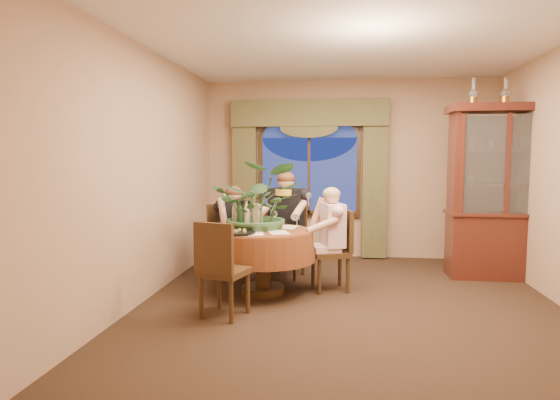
# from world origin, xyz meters

# --- Properties ---
(floor) EXTENTS (5.00, 5.00, 0.00)m
(floor) POSITION_xyz_m (0.00, 0.00, 0.00)
(floor) COLOR black
(floor) RESTS_ON ground
(wall_back) EXTENTS (4.50, 0.00, 4.50)m
(wall_back) POSITION_xyz_m (0.00, 2.50, 1.40)
(wall_back) COLOR #A07E62
(wall_back) RESTS_ON ground
(ceiling) EXTENTS (5.00, 5.00, 0.00)m
(ceiling) POSITION_xyz_m (0.00, 0.00, 2.80)
(ceiling) COLOR white
(ceiling) RESTS_ON wall_back
(window) EXTENTS (1.62, 0.10, 1.32)m
(window) POSITION_xyz_m (-0.60, 2.43, 1.30)
(window) COLOR navy
(window) RESTS_ON wall_back
(arched_transom) EXTENTS (1.60, 0.06, 0.44)m
(arched_transom) POSITION_xyz_m (-0.60, 2.43, 2.08)
(arched_transom) COLOR navy
(arched_transom) RESTS_ON wall_back
(drapery_left) EXTENTS (0.38, 0.14, 2.32)m
(drapery_left) POSITION_xyz_m (-1.63, 2.38, 1.18)
(drapery_left) COLOR #474626
(drapery_left) RESTS_ON floor
(drapery_right) EXTENTS (0.38, 0.14, 2.32)m
(drapery_right) POSITION_xyz_m (0.43, 2.38, 1.18)
(drapery_right) COLOR #474626
(drapery_right) RESTS_ON floor
(swag_valance) EXTENTS (2.45, 0.16, 0.42)m
(swag_valance) POSITION_xyz_m (-0.60, 2.35, 2.28)
(swag_valance) COLOR #474626
(swag_valance) RESTS_ON wall_back
(dining_table) EXTENTS (1.27, 1.27, 0.75)m
(dining_table) POSITION_xyz_m (-0.99, 0.30, 0.38)
(dining_table) COLOR maroon
(dining_table) RESTS_ON floor
(china_cabinet) EXTENTS (1.40, 0.55, 2.27)m
(china_cabinet) POSITION_xyz_m (1.98, 1.40, 1.13)
(china_cabinet) COLOR #3B1813
(china_cabinet) RESTS_ON floor
(oil_lamp_left) EXTENTS (0.11, 0.11, 0.34)m
(oil_lamp_left) POSITION_xyz_m (1.59, 1.40, 2.44)
(oil_lamp_left) COLOR #A5722D
(oil_lamp_left) RESTS_ON china_cabinet
(oil_lamp_center) EXTENTS (0.11, 0.11, 0.34)m
(oil_lamp_center) POSITION_xyz_m (1.98, 1.40, 2.44)
(oil_lamp_center) COLOR #A5722D
(oil_lamp_center) RESTS_ON china_cabinet
(oil_lamp_right) EXTENTS (0.11, 0.11, 0.34)m
(oil_lamp_right) POSITION_xyz_m (2.38, 1.40, 2.44)
(oil_lamp_right) COLOR #A5722D
(oil_lamp_right) RESTS_ON china_cabinet
(chair_right) EXTENTS (0.52, 0.52, 0.96)m
(chair_right) POSITION_xyz_m (-0.21, 0.52, 0.48)
(chair_right) COLOR black
(chair_right) RESTS_ON floor
(chair_back_right) EXTENTS (0.51, 0.51, 0.96)m
(chair_back_right) POSITION_xyz_m (-0.80, 1.07, 0.48)
(chair_back_right) COLOR black
(chair_back_right) RESTS_ON floor
(chair_back) EXTENTS (0.59, 0.59, 0.96)m
(chair_back) POSITION_xyz_m (-1.56, 0.94, 0.48)
(chair_back) COLOR black
(chair_back) RESTS_ON floor
(chair_front_left) EXTENTS (0.52, 0.52, 0.96)m
(chair_front_left) POSITION_xyz_m (-1.24, -0.55, 0.48)
(chair_front_left) COLOR black
(chair_front_left) RESTS_ON floor
(person_pink) EXTENTS (0.52, 0.55, 1.24)m
(person_pink) POSITION_xyz_m (-0.19, 0.55, 0.62)
(person_pink) COLOR beige
(person_pink) RESTS_ON floor
(person_back) EXTENTS (0.59, 0.59, 1.22)m
(person_back) POSITION_xyz_m (-1.49, 0.91, 0.61)
(person_back) COLOR black
(person_back) RESTS_ON floor
(person_scarf) EXTENTS (0.59, 0.56, 1.41)m
(person_scarf) POSITION_xyz_m (-0.81, 1.13, 0.70)
(person_scarf) COLOR black
(person_scarf) RESTS_ON floor
(stoneware_vase) EXTENTS (0.15, 0.15, 0.29)m
(stoneware_vase) POSITION_xyz_m (-1.09, 0.43, 0.89)
(stoneware_vase) COLOR #97825D
(stoneware_vase) RESTS_ON dining_table
(centerpiece_plant) EXTENTS (1.07, 1.19, 0.93)m
(centerpiece_plant) POSITION_xyz_m (-1.05, 0.43, 1.41)
(centerpiece_plant) COLOR #335A31
(centerpiece_plant) RESTS_ON dining_table
(olive_bowl) EXTENTS (0.15, 0.15, 0.05)m
(olive_bowl) POSITION_xyz_m (-0.95, 0.22, 0.77)
(olive_bowl) COLOR brown
(olive_bowl) RESTS_ON dining_table
(cheese_platter) EXTENTS (0.34, 0.34, 0.02)m
(cheese_platter) POSITION_xyz_m (-1.19, -0.03, 0.76)
(cheese_platter) COLOR black
(cheese_platter) RESTS_ON dining_table
(wine_bottle_0) EXTENTS (0.07, 0.07, 0.33)m
(wine_bottle_0) POSITION_xyz_m (-1.19, 0.33, 0.92)
(wine_bottle_0) COLOR tan
(wine_bottle_0) RESTS_ON dining_table
(wine_bottle_1) EXTENTS (0.07, 0.07, 0.33)m
(wine_bottle_1) POSITION_xyz_m (-1.24, 0.45, 0.92)
(wine_bottle_1) COLOR black
(wine_bottle_1) RESTS_ON dining_table
(wine_bottle_2) EXTENTS (0.07, 0.07, 0.33)m
(wine_bottle_2) POSITION_xyz_m (-1.26, 0.28, 0.92)
(wine_bottle_2) COLOR black
(wine_bottle_2) RESTS_ON dining_table
(wine_bottle_3) EXTENTS (0.07, 0.07, 0.33)m
(wine_bottle_3) POSITION_xyz_m (-1.34, 0.39, 0.92)
(wine_bottle_3) COLOR tan
(wine_bottle_3) RESTS_ON dining_table
(tasting_paper_0) EXTENTS (0.30, 0.36, 0.00)m
(tasting_paper_0) POSITION_xyz_m (-0.78, 0.11, 0.75)
(tasting_paper_0) COLOR white
(tasting_paper_0) RESTS_ON dining_table
(tasting_paper_1) EXTENTS (0.25, 0.33, 0.00)m
(tasting_paper_1) POSITION_xyz_m (-0.72, 0.51, 0.75)
(tasting_paper_1) COLOR white
(tasting_paper_1) RESTS_ON dining_table
(tasting_paper_2) EXTENTS (0.28, 0.34, 0.00)m
(tasting_paper_2) POSITION_xyz_m (-1.04, 0.00, 0.75)
(tasting_paper_2) COLOR white
(tasting_paper_2) RESTS_ON dining_table
(wine_glass_person_pink) EXTENTS (0.07, 0.07, 0.18)m
(wine_glass_person_pink) POSITION_xyz_m (-0.61, 0.42, 0.84)
(wine_glass_person_pink) COLOR silver
(wine_glass_person_pink) RESTS_ON dining_table
(wine_glass_person_back) EXTENTS (0.07, 0.07, 0.18)m
(wine_glass_person_back) POSITION_xyz_m (-1.25, 0.61, 0.84)
(wine_glass_person_back) COLOR silver
(wine_glass_person_back) RESTS_ON dining_table
(wine_glass_person_scarf) EXTENTS (0.07, 0.07, 0.18)m
(wine_glass_person_scarf) POSITION_xyz_m (-0.90, 0.69, 0.84)
(wine_glass_person_scarf) COLOR silver
(wine_glass_person_scarf) RESTS_ON dining_table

